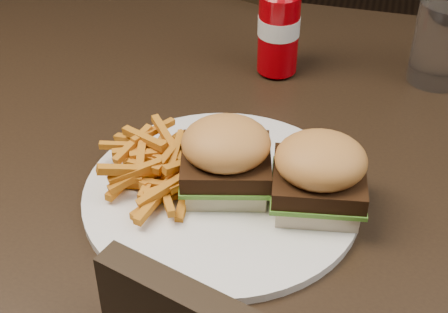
% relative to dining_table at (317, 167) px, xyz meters
% --- Properties ---
extents(dining_table, '(1.20, 0.80, 0.04)m').
position_rel_dining_table_xyz_m(dining_table, '(0.00, 0.00, 0.00)').
color(dining_table, black).
rests_on(dining_table, ground).
extents(chair_far, '(0.45, 0.45, 0.03)m').
position_rel_dining_table_xyz_m(chair_far, '(-0.24, 0.59, -0.30)').
color(chair_far, black).
rests_on(chair_far, ground).
extents(plate, '(0.30, 0.30, 0.01)m').
position_rel_dining_table_xyz_m(plate, '(-0.09, -0.11, 0.03)').
color(plate, white).
rests_on(plate, dining_table).
extents(sandwich_half_a, '(0.10, 0.10, 0.02)m').
position_rel_dining_table_xyz_m(sandwich_half_a, '(-0.09, -0.10, 0.04)').
color(sandwich_half_a, beige).
rests_on(sandwich_half_a, plate).
extents(sandwich_half_b, '(0.09, 0.09, 0.02)m').
position_rel_dining_table_xyz_m(sandwich_half_b, '(0.01, -0.10, 0.04)').
color(sandwich_half_b, beige).
rests_on(sandwich_half_b, plate).
extents(fries_pile, '(0.13, 0.13, 0.04)m').
position_rel_dining_table_xyz_m(fries_pile, '(-0.15, -0.10, 0.05)').
color(fries_pile, '#AB6F1C').
rests_on(fries_pile, plate).
extents(ketchup_bottle, '(0.06, 0.06, 0.11)m').
position_rel_dining_table_xyz_m(ketchup_bottle, '(-0.08, 0.17, 0.08)').
color(ketchup_bottle, '#9C0007').
rests_on(ketchup_bottle, dining_table).
extents(tumbler, '(0.08, 0.08, 0.12)m').
position_rel_dining_table_xyz_m(tumbler, '(0.13, 0.21, 0.08)').
color(tumbler, white).
rests_on(tumbler, dining_table).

